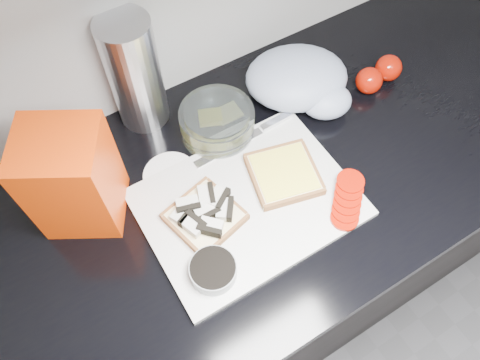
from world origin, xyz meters
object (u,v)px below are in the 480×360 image
Objects in this scene: steel_canister at (135,74)px; cutting_board at (248,203)px; bread_bag at (73,179)px; glass_bowl at (217,123)px.

cutting_board is at bearing -76.52° from steel_canister.
steel_canister reaches higher than bread_bag.
steel_canister is (-0.07, 0.31, 0.12)m from cutting_board.
cutting_board is at bearing -101.60° from glass_bowl.
steel_canister reaches higher than cutting_board.
glass_bowl is at bearing -48.11° from steel_canister.
bread_bag is (-0.27, 0.15, 0.10)m from cutting_board.
glass_bowl is 0.72× the size of bread_bag.
glass_bowl is at bearing 35.81° from bread_bag.
bread_bag is at bearing -141.28° from steel_canister.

